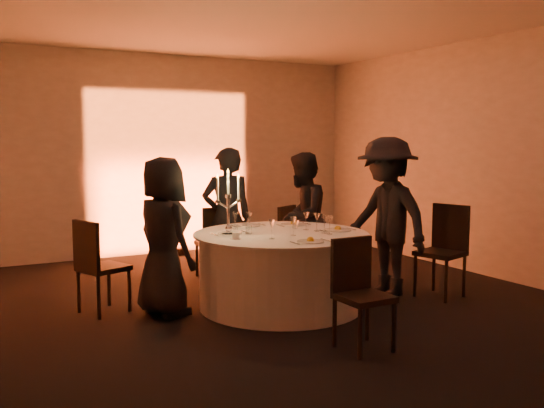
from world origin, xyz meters
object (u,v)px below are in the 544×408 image
guest_back_left (227,218)px  guest_back_right (302,217)px  guest_right (387,217)px  chair_back_right (281,234)px  guest_left (164,237)px  chair_left (96,261)px  coffee_cup (236,236)px  candelabra (228,212)px  banquet_table (281,270)px  chair_front (359,287)px  chair_back_left (216,239)px  chair_right (445,245)px

guest_back_left → guest_back_right: (0.95, -0.12, -0.03)m
guest_back_right → guest_right: bearing=71.3°
chair_back_right → guest_left: size_ratio=0.56×
chair_left → coffee_cup: size_ratio=8.55×
chair_left → candelabra: (1.19, -0.52, 0.47)m
banquet_table → guest_right: guest_right is taller
chair_left → chair_front: bearing=-160.6°
banquet_table → chair_back_left: size_ratio=1.98×
chair_left → guest_back_left: (1.60, 0.45, 0.29)m
banquet_table → guest_back_right: (0.82, 0.94, 0.40)m
chair_front → guest_back_left: guest_back_left is taller
chair_right → guest_back_left: size_ratio=0.62×
guest_back_left → candelabra: bearing=74.4°
banquet_table → guest_back_left: 1.15m
chair_back_right → coffee_cup: chair_back_right is taller
banquet_table → chair_front: bearing=-91.4°
banquet_table → guest_back_right: guest_back_right is taller
guest_back_right → candelabra: (-1.37, -0.85, 0.22)m
chair_back_right → chair_front: bearing=46.6°
chair_right → guest_back_right: size_ratio=0.64×
chair_back_right → chair_left: bearing=-7.3°
chair_back_right → chair_front: chair_front is taller
guest_back_right → guest_right: size_ratio=0.90×
coffee_cup → chair_back_left: bearing=73.9°
chair_back_left → guest_back_left: (-0.02, -0.40, 0.31)m
banquet_table → guest_back_left: guest_back_left is taller
guest_right → chair_front: bearing=-51.8°
candelabra → guest_left: bearing=162.4°
guest_right → candelabra: bearing=-103.1°
coffee_cup → chair_right: bearing=-7.7°
guest_back_right → chair_back_right: bearing=-132.9°
chair_right → chair_front: chair_right is taller
chair_back_right → guest_back_left: (-0.97, -0.47, 0.33)m
coffee_cup → chair_back_right: bearing=49.7°
banquet_table → chair_front: 1.39m
guest_back_left → guest_back_right: 0.96m
chair_left → guest_back_right: 2.59m
banquet_table → coffee_cup: 0.72m
chair_back_left → chair_front: (0.08, -2.84, 0.00)m
chair_back_right → guest_right: 1.76m
chair_back_right → guest_back_right: (-0.02, -0.59, 0.30)m
chair_right → guest_back_left: (-1.95, 1.52, 0.25)m
candelabra → guest_back_left: bearing=67.0°
chair_left → coffee_cup: (1.17, -0.75, 0.27)m
chair_front → candelabra: size_ratio=1.36×
banquet_table → guest_right: 1.35m
chair_right → chair_front: 2.07m
banquet_table → chair_right: 1.87m
chair_left → guest_back_left: bearing=-95.5°
chair_left → chair_front: (1.71, -2.00, -0.02)m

